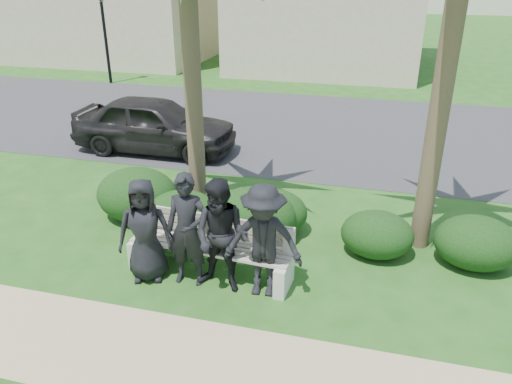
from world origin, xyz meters
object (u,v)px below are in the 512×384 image
man_a (145,230)px  man_d (263,241)px  street_lamp (102,6)px  man_c (221,237)px  man_b (188,230)px  park_bench (210,251)px  car_a (155,124)px

man_a → man_d: size_ratio=0.94×
street_lamp → man_c: size_ratio=2.44×
man_a → man_b: 0.67m
man_a → park_bench: bearing=2.3°
park_bench → man_d: 1.07m
park_bench → man_c: 0.65m
man_b → car_a: 6.05m
man_b → car_a: man_b is taller
man_c → man_d: man_c is taller
park_bench → car_a: (-3.25, 4.97, 0.30)m
man_a → man_d: man_d is taller
park_bench → man_c: bearing=-42.8°
man_a → man_c: size_ratio=0.94×
man_a → man_b: bearing=-12.9°
park_bench → man_a: size_ratio=1.59×
man_b → car_a: bearing=115.2°
street_lamp → park_bench: street_lamp is taller
park_bench → man_c: man_c is taller
street_lamp → man_b: (8.24, -12.15, -2.05)m
park_bench → car_a: 5.95m
park_bench → man_d: bearing=-13.4°
car_a → park_bench: bearing=-147.1°
park_bench → man_a: 1.05m
man_b → park_bench: bearing=44.4°
man_a → man_d: 1.82m
man_d → car_a: (-4.16, 5.26, -0.17)m
park_bench → man_a: man_a is taller
man_a → man_b: size_ratio=0.92×
park_bench → man_a: bearing=-155.8°
man_a → man_c: man_c is taller
man_d → man_a: bearing=177.9°
park_bench → man_d: (0.92, -0.29, 0.47)m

